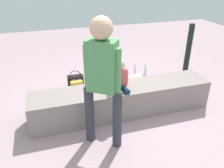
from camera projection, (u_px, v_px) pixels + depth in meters
The scene contains 12 objects.
ground_plane at pixel (122, 112), 3.85m from camera, with size 12.00×12.00×0.00m, color #AD9099.
concrete_ledge at pixel (122, 100), 3.74m from camera, with size 2.91×0.55×0.47m, color gray.
child_seated at pixel (120, 76), 3.50m from camera, with size 0.28×0.32×0.48m.
adult_standing at pixel (102, 74), 2.73m from camera, with size 0.44×0.37×1.71m.
cake_plate at pixel (103, 85), 3.64m from camera, with size 0.22×0.22×0.07m.
gift_bag at pixel (77, 89), 4.24m from camera, with size 0.22×0.08×0.35m.
railing_post at pixel (187, 59), 4.76m from camera, with size 0.36×0.36×1.19m.
water_bottle_near_gift at pixel (135, 71), 5.11m from camera, with size 0.06×0.06×0.23m.
water_bottle_far_side at pixel (145, 70), 5.11m from camera, with size 0.07×0.07×0.23m.
party_cup_red at pixel (44, 105), 3.94m from camera, with size 0.07×0.07×0.12m, color red.
cake_box_white at pixel (136, 80), 4.78m from camera, with size 0.27×0.26×0.13m, color white.
handbag_black_leather at pixel (76, 81), 4.58m from camera, with size 0.31×0.15×0.36m.
Camera 1 is at (-1.10, -3.02, 2.18)m, focal length 36.89 mm.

